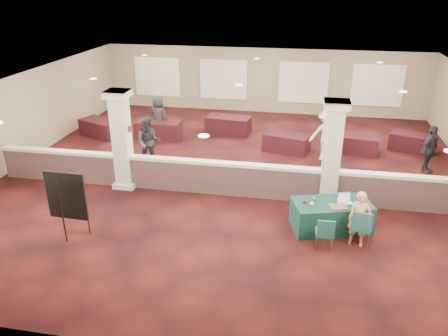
% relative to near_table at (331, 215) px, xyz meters
% --- Properties ---
extents(ground, '(16.00, 16.00, 0.00)m').
position_rel_near_table_xyz_m(ground, '(-3.04, 3.00, -0.40)').
color(ground, '#421310').
rests_on(ground, ground).
extents(wall_back, '(16.00, 0.04, 3.20)m').
position_rel_near_table_xyz_m(wall_back, '(-3.04, 11.00, 1.20)').
color(wall_back, '#84735B').
rests_on(wall_back, ground).
extents(wall_front, '(16.00, 0.04, 3.20)m').
position_rel_near_table_xyz_m(wall_front, '(-3.04, -5.00, 1.20)').
color(wall_front, '#84735B').
rests_on(wall_front, ground).
extents(wall_left, '(0.04, 16.00, 3.20)m').
position_rel_near_table_xyz_m(wall_left, '(-11.04, 3.00, 1.20)').
color(wall_left, '#84735B').
rests_on(wall_left, ground).
extents(ceiling, '(16.00, 16.00, 0.02)m').
position_rel_near_table_xyz_m(ceiling, '(-3.04, 3.00, 2.80)').
color(ceiling, silver).
rests_on(ceiling, wall_back).
extents(partition_wall, '(15.60, 0.28, 1.10)m').
position_rel_near_table_xyz_m(partition_wall, '(-3.04, 1.50, 0.17)').
color(partition_wall, '#503639').
rests_on(partition_wall, ground).
extents(column_left, '(0.72, 0.72, 3.20)m').
position_rel_near_table_xyz_m(column_left, '(-6.54, 1.50, 1.24)').
color(column_left, beige).
rests_on(column_left, ground).
extents(column_right, '(0.72, 0.72, 3.20)m').
position_rel_near_table_xyz_m(column_right, '(-0.04, 1.50, 1.24)').
color(column_right, beige).
rests_on(column_right, ground).
extents(sconce_left, '(0.12, 0.12, 0.18)m').
position_rel_near_table_xyz_m(sconce_left, '(-6.82, 1.50, 1.60)').
color(sconce_left, brown).
rests_on(sconce_left, column_left).
extents(sconce_right, '(0.12, 0.12, 0.18)m').
position_rel_near_table_xyz_m(sconce_right, '(-6.26, 1.50, 1.60)').
color(sconce_right, brown).
rests_on(sconce_right, column_left).
extents(near_table, '(2.27, 1.59, 0.79)m').
position_rel_near_table_xyz_m(near_table, '(0.00, 0.00, 0.00)').
color(near_table, '#0D312D').
rests_on(near_table, ground).
extents(conf_chair_main, '(0.58, 0.59, 1.01)m').
position_rel_near_table_xyz_m(conf_chair_main, '(0.71, -0.72, 0.20)').
color(conf_chair_main, '#1F5D5B').
rests_on(conf_chair_main, ground).
extents(conf_chair_side, '(0.46, 0.47, 0.90)m').
position_rel_near_table_xyz_m(conf_chair_side, '(-0.19, -1.09, 0.14)').
color(conf_chair_side, '#1F5D5B').
rests_on(conf_chair_side, ground).
extents(easel_board, '(1.09, 0.56, 1.86)m').
position_rel_near_table_xyz_m(easel_board, '(-6.77, -1.66, 0.78)').
color(easel_board, black).
rests_on(easel_board, ground).
extents(woman, '(0.59, 0.45, 1.48)m').
position_rel_near_table_xyz_m(woman, '(0.64, -0.67, 0.34)').
color(woman, '#DE7E60').
rests_on(woman, ground).
extents(far_table_front_left, '(1.97, 1.48, 0.72)m').
position_rel_near_table_xyz_m(far_table_front_left, '(-9.54, 6.00, -0.04)').
color(far_table_front_left, black).
rests_on(far_table_front_left, ground).
extents(far_table_front_center, '(1.93, 1.33, 0.71)m').
position_rel_near_table_xyz_m(far_table_front_center, '(-1.51, 5.62, -0.04)').
color(far_table_front_center, black).
rests_on(far_table_front_center, ground).
extents(far_table_front_right, '(1.83, 1.09, 0.70)m').
position_rel_near_table_xyz_m(far_table_front_right, '(1.15, 6.00, -0.05)').
color(far_table_front_right, black).
rests_on(far_table_front_right, ground).
extents(far_table_back_left, '(1.89, 0.97, 0.76)m').
position_rel_near_table_xyz_m(far_table_back_left, '(-6.95, 6.20, -0.02)').
color(far_table_back_left, black).
rests_on(far_table_back_left, ground).
extents(far_table_back_center, '(1.99, 1.16, 0.77)m').
position_rel_near_table_xyz_m(far_table_back_center, '(-4.14, 7.33, -0.01)').
color(far_table_back_center, black).
rests_on(far_table_back_center, ground).
extents(far_table_back_right, '(1.86, 1.38, 0.68)m').
position_rel_near_table_xyz_m(far_table_back_right, '(3.39, 6.63, -0.06)').
color(far_table_back_right, black).
rests_on(far_table_back_right, ground).
extents(attendee_a, '(0.97, 0.67, 1.84)m').
position_rel_near_table_xyz_m(attendee_a, '(-6.31, 3.20, 0.52)').
color(attendee_a, black).
rests_on(attendee_a, ground).
extents(attendee_b, '(1.35, 0.92, 1.93)m').
position_rel_near_table_xyz_m(attendee_b, '(-0.04, 5.04, 0.57)').
color(attendee_b, silver).
rests_on(attendee_b, ground).
extents(attendee_c, '(1.02, 1.07, 1.71)m').
position_rel_near_table_xyz_m(attendee_c, '(3.46, 4.50, 0.46)').
color(attendee_c, black).
rests_on(attendee_c, ground).
extents(attendee_d, '(0.95, 0.66, 1.75)m').
position_rel_near_table_xyz_m(attendee_d, '(-7.04, 6.50, 0.48)').
color(attendee_d, black).
rests_on(attendee_d, ground).
extents(laptop_base, '(0.42, 0.34, 0.02)m').
position_rel_near_table_xyz_m(laptop_base, '(0.33, 0.04, 0.41)').
color(laptop_base, silver).
rests_on(laptop_base, near_table).
extents(laptop_screen, '(0.35, 0.12, 0.24)m').
position_rel_near_table_xyz_m(laptop_screen, '(0.29, 0.16, 0.54)').
color(laptop_screen, silver).
rests_on(laptop_screen, near_table).
extents(screen_glow, '(0.31, 0.10, 0.21)m').
position_rel_near_table_xyz_m(screen_glow, '(0.29, 0.15, 0.52)').
color(screen_glow, silver).
rests_on(screen_glow, near_table).
extents(knitting, '(0.51, 0.44, 0.03)m').
position_rel_near_table_xyz_m(knitting, '(0.13, -0.24, 0.41)').
color(knitting, '#BF731E').
rests_on(knitting, near_table).
extents(yarn_cream, '(0.12, 0.12, 0.12)m').
position_rel_near_table_xyz_m(yarn_cream, '(-0.54, -0.28, 0.46)').
color(yarn_cream, '#F1E8C7').
rests_on(yarn_cream, near_table).
extents(yarn_red, '(0.11, 0.11, 0.11)m').
position_rel_near_table_xyz_m(yarn_red, '(-0.74, -0.17, 0.45)').
color(yarn_red, maroon).
rests_on(yarn_red, near_table).
extents(yarn_grey, '(0.11, 0.11, 0.11)m').
position_rel_near_table_xyz_m(yarn_grey, '(-0.51, -0.02, 0.45)').
color(yarn_grey, '#505055').
rests_on(yarn_grey, near_table).
extents(scissors, '(0.13, 0.07, 0.01)m').
position_rel_near_table_xyz_m(scissors, '(0.76, -0.09, 0.40)').
color(scissors, red).
rests_on(scissors, near_table).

